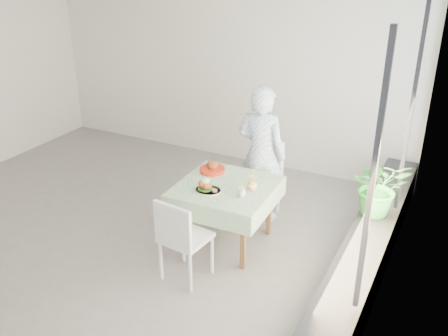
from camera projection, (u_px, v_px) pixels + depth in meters
The scene contains 14 objects.
floor at pixel (131, 225), 6.18m from camera, with size 6.00×6.00×0.00m, color slate.
wall_back at pixel (223, 70), 7.62m from camera, with size 6.00×0.02×2.80m, color silver.
wall_right at pixel (397, 168), 4.35m from camera, with size 0.02×5.00×2.80m, color silver.
window_pane at pixel (397, 141), 4.26m from camera, with size 0.01×4.80×2.18m, color #D1E0F9.
window_ledge at pixel (359, 271), 4.91m from camera, with size 0.40×4.80×0.50m, color black.
cafe_table at pixel (226, 208), 5.63m from camera, with size 1.07×1.07×0.74m.
chair_far at pixel (258, 190), 6.39m from camera, with size 0.60×0.60×0.97m.
chair_near at pixel (185, 253), 5.11m from camera, with size 0.48×0.48×0.93m.
diner at pixel (261, 154), 6.03m from camera, with size 0.62×0.41×1.71m, color #89ACDB.
main_dish at pixel (207, 187), 5.38m from camera, with size 0.29×0.29×0.15m.
juice_cup_orange at pixel (252, 184), 5.40m from camera, with size 0.11×0.11×0.30m.
juice_cup_lemonade at pixel (242, 192), 5.25m from camera, with size 0.09×0.09×0.24m.
second_dish at pixel (212, 169), 5.82m from camera, with size 0.29×0.29×0.14m.
potted_plant at pixel (379, 187), 5.30m from camera, with size 0.59×0.51×0.65m, color #287A2F.
Camera 1 is at (3.46, -4.20, 3.21)m, focal length 40.00 mm.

